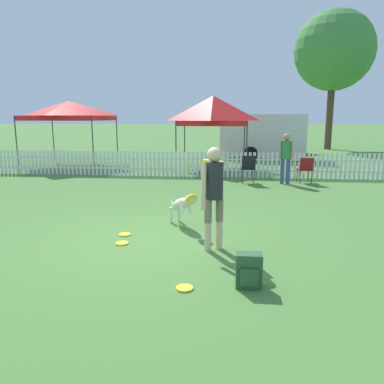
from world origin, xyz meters
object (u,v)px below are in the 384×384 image
at_px(folding_chair_center, 248,167).
at_px(frisbee_near_dog, 122,243).
at_px(leaping_dog, 182,204).
at_px(handler_person, 213,186).
at_px(backpack_on_grass, 249,271).
at_px(tree_left_grove, 334,51).
at_px(canopy_tent_secondary, 69,111).
at_px(frisbee_near_handler, 185,288).
at_px(frisbee_midfield, 125,234).
at_px(canopy_tent_main, 213,111).
at_px(spectator_standing, 286,154).
at_px(folding_chair_blue_left, 306,168).
at_px(equipment_trailer, 265,135).

bearing_deg(folding_chair_center, frisbee_near_dog, 63.25).
bearing_deg(leaping_dog, handler_person, 90.52).
bearing_deg(handler_person, backpack_on_grass, -98.51).
bearing_deg(tree_left_grove, canopy_tent_secondary, -142.81).
distance_m(frisbee_near_handler, canopy_tent_secondary, 13.37).
height_order(canopy_tent_secondary, tree_left_grove, tree_left_grove).
bearing_deg(frisbee_near_dog, backpack_on_grass, -34.71).
distance_m(frisbee_near_handler, frisbee_midfield, 2.41).
distance_m(folding_chair_center, canopy_tent_secondary, 8.60).
relative_size(handler_person, frisbee_near_handler, 7.62).
distance_m(backpack_on_grass, canopy_tent_main, 11.23).
bearing_deg(handler_person, canopy_tent_secondary, 94.34).
bearing_deg(canopy_tent_main, spectator_standing, -54.40).
distance_m(frisbee_midfield, folding_chair_blue_left, 7.25).
xyz_separation_m(folding_chair_center, canopy_tent_main, (-1.30, 3.47, 1.79)).
bearing_deg(folding_chair_center, tree_left_grove, -118.69).
bearing_deg(frisbee_midfield, canopy_tent_main, 83.08).
xyz_separation_m(handler_person, frisbee_near_handler, (-0.27, -1.49, -1.00)).
bearing_deg(frisbee_near_dog, handler_person, -2.18).
relative_size(folding_chair_blue_left, canopy_tent_secondary, 0.26).
bearing_deg(frisbee_near_handler, tree_left_grove, 72.24).
xyz_separation_m(folding_chair_blue_left, equipment_trailer, (-0.69, 7.26, 0.68)).
distance_m(frisbee_near_handler, equipment_trailer, 15.35).
bearing_deg(handler_person, frisbee_near_dog, 148.52).
height_order(folding_chair_blue_left, equipment_trailer, equipment_trailer).
bearing_deg(frisbee_midfield, frisbee_near_dog, -79.45).
bearing_deg(frisbee_midfield, folding_chair_blue_left, 54.30).
xyz_separation_m(backpack_on_grass, spectator_standing, (1.46, 7.55, 0.73)).
bearing_deg(leaping_dog, frisbee_near_handler, 68.74).
height_order(frisbee_near_dog, frisbee_midfield, same).
bearing_deg(folding_chair_blue_left, leaping_dog, 52.31).
xyz_separation_m(frisbee_midfield, equipment_trailer, (3.53, 13.14, 1.16)).
relative_size(frisbee_near_dog, frisbee_midfield, 1.00).
bearing_deg(folding_chair_blue_left, frisbee_near_dog, 50.92).
relative_size(spectator_standing, tree_left_grove, 0.18).
height_order(equipment_trailer, tree_left_grove, tree_left_grove).
relative_size(canopy_tent_main, tree_left_grove, 0.33).
height_order(frisbee_midfield, spectator_standing, spectator_standing).
xyz_separation_m(folding_chair_center, spectator_standing, (1.16, 0.04, 0.41)).
bearing_deg(equipment_trailer, folding_chair_blue_left, -73.04).
distance_m(leaping_dog, tree_left_grove, 21.16).
bearing_deg(leaping_dog, spectator_standing, -146.39).
height_order(handler_person, frisbee_near_dog, handler_person).
distance_m(frisbee_near_handler, canopy_tent_main, 11.37).
height_order(frisbee_near_handler, tree_left_grove, tree_left_grove).
xyz_separation_m(folding_chair_center, tree_left_grove, (5.84, 13.95, 5.67)).
distance_m(canopy_tent_secondary, spectator_standing, 9.54).
bearing_deg(frisbee_midfield, leaping_dog, 31.74).
bearing_deg(handler_person, leaping_dog, 90.52).
distance_m(spectator_standing, equipment_trailer, 7.45).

